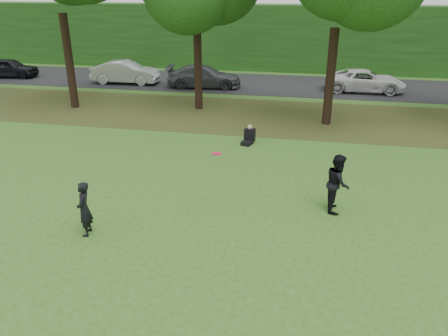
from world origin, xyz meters
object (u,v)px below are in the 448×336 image
at_px(player_left, 84,209).
at_px(seated_person, 249,136).
at_px(player_right, 338,183).
at_px(frisbee, 217,154).

xyz_separation_m(player_left, seated_person, (3.40, 8.41, -0.49)).
bearing_deg(player_right, seated_person, 31.72).
distance_m(player_left, player_right, 7.46).
height_order(player_left, seated_person, player_left).
distance_m(frisbee, seated_person, 7.40).
relative_size(player_left, player_right, 0.87).
height_order(player_right, frisbee, frisbee).
relative_size(player_right, frisbee, 5.90).
bearing_deg(seated_person, player_right, -42.68).
bearing_deg(frisbee, player_right, 24.68).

